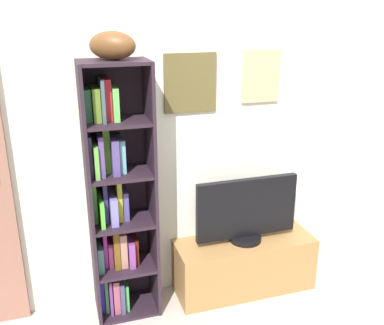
# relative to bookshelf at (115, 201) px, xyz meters

# --- Properties ---
(back_wall) EXTENTS (4.80, 0.08, 2.48)m
(back_wall) POSITION_rel_bookshelf_xyz_m (0.61, 0.15, 0.46)
(back_wall) COLOR silver
(back_wall) RESTS_ON ground
(bookshelf) EXTENTS (0.40, 0.30, 1.65)m
(bookshelf) POSITION_rel_bookshelf_xyz_m (0.00, 0.00, 0.00)
(bookshelf) COLOR black
(bookshelf) RESTS_ON ground
(football) EXTENTS (0.31, 0.28, 0.16)m
(football) POSITION_rel_bookshelf_xyz_m (0.04, -0.03, 0.94)
(football) COLOR brown
(football) RESTS_ON bookshelf
(tv_stand) EXTENTS (0.98, 0.35, 0.39)m
(tv_stand) POSITION_rel_bookshelf_xyz_m (0.88, -0.06, -0.59)
(tv_stand) COLOR olive
(tv_stand) RESTS_ON ground
(television) EXTENTS (0.72, 0.22, 0.46)m
(television) POSITION_rel_bookshelf_xyz_m (0.88, -0.06, -0.17)
(television) COLOR black
(television) RESTS_ON tv_stand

